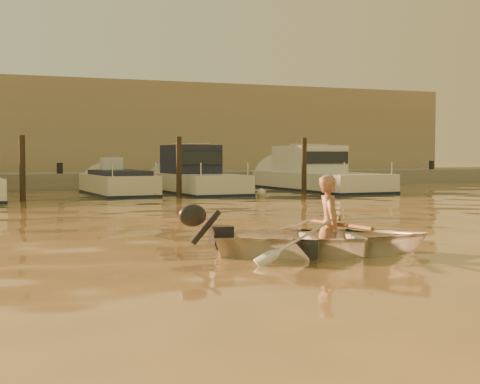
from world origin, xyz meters
name	(u,v)px	position (x,y,z in m)	size (l,w,h in m)	color
ground_plane	(175,263)	(0.00, 0.00, 0.00)	(160.00, 160.00, 0.00)	olive
dinghy	(323,239)	(2.29, 0.07, 0.21)	(2.29, 3.20, 0.66)	silver
person	(329,225)	(2.39, 0.04, 0.42)	(0.53, 0.35, 1.44)	#99694C
outboard_motor	(220,235)	(0.87, 0.56, 0.28)	(0.90, 0.40, 0.70)	black
oar_port	(340,225)	(2.53, -0.01, 0.42)	(0.06, 0.06, 2.10)	brown
oar_starboard	(326,225)	(2.34, 0.06, 0.42)	(0.06, 0.06, 2.10)	brown
moored_boat_3	(118,188)	(3.30, 16.00, 0.22)	(1.80, 5.30, 0.95)	beige
moored_boat_4	(196,176)	(6.21, 16.00, 0.62)	(2.11, 6.55, 1.75)	silver
moored_boat_5	(318,174)	(11.33, 16.00, 0.62)	(2.45, 8.16, 1.75)	silver
piling_2	(22,171)	(-0.20, 13.80, 0.90)	(0.18, 0.18, 2.20)	#2D2319
piling_3	(179,170)	(4.80, 13.80, 0.90)	(0.18, 0.18, 2.20)	#2D2319
piling_4	(304,169)	(9.50, 13.80, 0.90)	(0.18, 0.18, 2.20)	#2D2319
fender_d	(154,194)	(3.97, 13.88, 0.10)	(0.30, 0.30, 0.30)	orange
fender_e	(261,193)	(7.59, 13.33, 0.10)	(0.30, 0.30, 0.30)	silver
quay	(3,186)	(0.00, 21.50, 0.15)	(52.00, 4.00, 1.00)	gray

